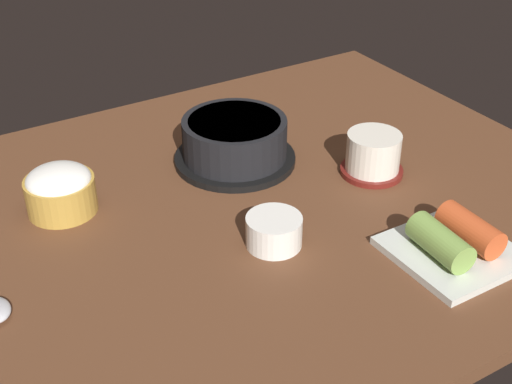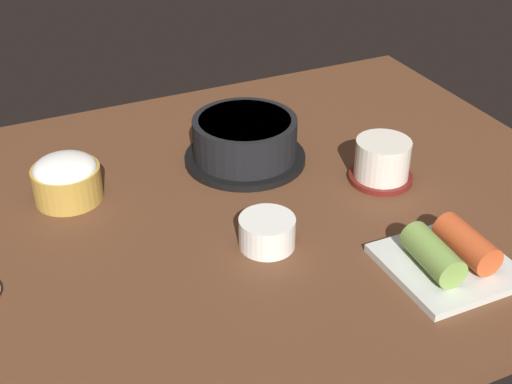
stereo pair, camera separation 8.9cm
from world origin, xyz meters
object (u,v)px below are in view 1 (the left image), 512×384
object	(u,v)px
rice_bowl	(60,189)
tea_cup_with_saucer	(373,154)
kimchi_plate	(454,243)
banchan_cup_center	(272,231)
stone_pot	(235,141)

from	to	relation	value
rice_bowl	tea_cup_with_saucer	distance (cm)	43.89
rice_bowl	kimchi_plate	world-z (taller)	rice_bowl
kimchi_plate	banchan_cup_center	bearing A→B (deg)	143.21
stone_pot	tea_cup_with_saucer	distance (cm)	20.30
rice_bowl	tea_cup_with_saucer	xyz separation A→B (cm)	(41.63, -13.90, -0.13)
rice_bowl	kimchi_plate	size ratio (longest dim) A/B	0.65
stone_pot	tea_cup_with_saucer	xyz separation A→B (cm)	(15.35, -13.28, -0.35)
rice_bowl	banchan_cup_center	world-z (taller)	rice_bowl
tea_cup_with_saucer	banchan_cup_center	bearing A→B (deg)	-161.49
stone_pot	banchan_cup_center	distance (cm)	21.64
kimchi_plate	rice_bowl	bearing A→B (deg)	137.42
tea_cup_with_saucer	banchan_cup_center	world-z (taller)	tea_cup_with_saucer
stone_pot	banchan_cup_center	world-z (taller)	stone_pot
rice_bowl	banchan_cup_center	bearing A→B (deg)	-47.00
rice_bowl	banchan_cup_center	size ratio (longest dim) A/B	1.31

